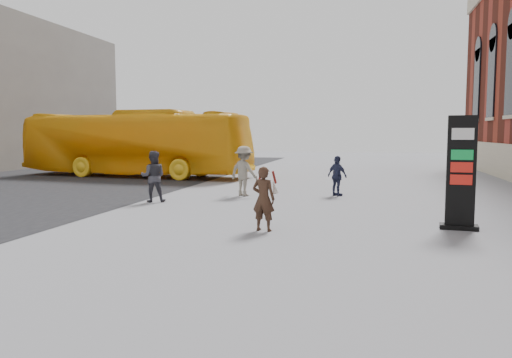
% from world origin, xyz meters
% --- Properties ---
extents(ground, '(100.00, 100.00, 0.00)m').
position_xyz_m(ground, '(0.00, 0.00, 0.00)').
color(ground, '#9E9EA3').
extents(info_pylon, '(0.94, 0.54, 2.80)m').
position_xyz_m(info_pylon, '(4.87, 1.70, 1.40)').
color(info_pylon, black).
rests_on(info_pylon, ground).
extents(woman, '(0.66, 0.62, 1.57)m').
position_xyz_m(woman, '(0.19, 0.43, 0.81)').
color(woman, black).
rests_on(woman, ground).
extents(bus, '(12.94, 4.30, 3.54)m').
position_xyz_m(bus, '(-9.67, 13.61, 1.77)').
color(bus, '#F1B015').
rests_on(bus, road).
extents(pedestrian_a, '(1.01, 0.89, 1.75)m').
position_xyz_m(pedestrian_a, '(-4.55, 4.56, 0.88)').
color(pedestrian_a, '#38373F').
rests_on(pedestrian_a, ground).
extents(pedestrian_b, '(1.39, 1.15, 1.87)m').
position_xyz_m(pedestrian_b, '(-1.90, 6.81, 0.94)').
color(pedestrian_b, gray).
rests_on(pedestrian_b, ground).
extents(pedestrian_c, '(0.92, 0.84, 1.51)m').
position_xyz_m(pedestrian_c, '(1.52, 7.55, 0.76)').
color(pedestrian_c, '#282C4A').
rests_on(pedestrian_c, ground).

